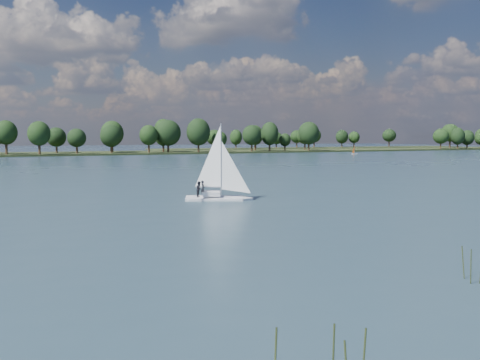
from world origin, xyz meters
The scene contains 6 objects.
ground centered at (0.00, 100.00, 0.00)m, with size 700.00×700.00×0.00m, color #233342.
far_shore centered at (0.00, 212.00, 0.00)m, with size 660.00×40.00×1.50m, color black.
far_shore_back centered at (160.00, 260.00, 0.00)m, with size 220.00×30.00×1.40m, color black.
sailboat centered at (-11.59, 33.98, 2.66)m, with size 7.43×4.85×9.53m.
dinghy_orange centered at (111.08, 163.03, 0.97)m, with size 2.60×1.12×4.10m.
treeline centered at (-15.31, 208.48, 8.15)m, with size 562.38×74.07×17.88m.
Camera 1 is at (-36.75, -23.69, 7.54)m, focal length 40.00 mm.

